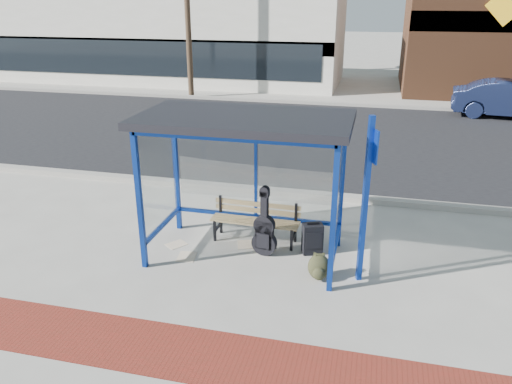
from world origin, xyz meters
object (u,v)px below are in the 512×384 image
(backpack, at_px, (319,268))
(suitcase, at_px, (312,239))
(bench, at_px, (256,219))
(parked_car, at_px, (511,100))
(guitar_bag, at_px, (264,232))

(backpack, bearing_deg, suitcase, 96.43)
(bench, xyz_separation_m, parked_car, (6.63, 11.73, 0.24))
(backpack, distance_m, parked_car, 13.89)
(bench, distance_m, guitar_bag, 0.56)
(guitar_bag, relative_size, suitcase, 1.99)
(suitcase, bearing_deg, guitar_bag, 176.05)
(bench, xyz_separation_m, guitar_bag, (0.27, -0.49, 0.01))
(suitcase, xyz_separation_m, parked_car, (5.57, 11.99, 0.39))
(suitcase, distance_m, backpack, 0.84)
(parked_car, bearing_deg, backpack, 163.33)
(bench, relative_size, guitar_bag, 1.36)
(bench, distance_m, suitcase, 1.10)
(backpack, relative_size, parked_car, 0.10)
(guitar_bag, relative_size, backpack, 2.85)
(suitcase, height_order, backpack, suitcase)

